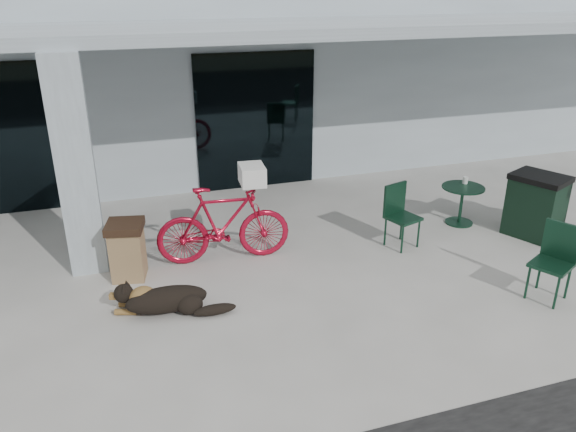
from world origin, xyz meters
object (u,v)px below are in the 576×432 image
object	(u,v)px
wheeled_bin	(536,206)
bicycle	(223,224)
cafe_table_far	(461,205)
cafe_chair_far_b	(551,264)
dog	(167,298)
trash_receptacle	(128,250)
cafe_chair_far_a	(403,217)

from	to	relation	value
wheeled_bin	bicycle	bearing A→B (deg)	147.73
cafe_table_far	cafe_chair_far_b	size ratio (longest dim) A/B	0.70
dog	trash_receptacle	distance (m)	1.19
cafe_chair_far_b	wheeled_bin	world-z (taller)	wheeled_bin
cafe_chair_far_a	trash_receptacle	world-z (taller)	cafe_chair_far_a
bicycle	cafe_chair_far_a	distance (m)	2.82
dog	cafe_chair_far_a	xyz separation A→B (m)	(3.81, 0.80, 0.30)
cafe_table_far	trash_receptacle	world-z (taller)	trash_receptacle
dog	cafe_table_far	distance (m)	5.39
trash_receptacle	wheeled_bin	bearing A→B (deg)	-5.29
bicycle	trash_receptacle	bearing A→B (deg)	99.07
dog	cafe_chair_far_a	distance (m)	3.90
bicycle	trash_receptacle	xyz separation A→B (m)	(-1.41, -0.10, -0.17)
bicycle	cafe_chair_far_a	bearing A→B (deg)	-93.13
cafe_table_far	wheeled_bin	xyz separation A→B (m)	(0.86, -0.80, 0.19)
dog	cafe_chair_far_b	bearing A→B (deg)	3.81
trash_receptacle	cafe_chair_far_b	bearing A→B (deg)	-23.90
cafe_table_far	cafe_chair_far_b	bearing A→B (deg)	-97.95
cafe_chair_far_a	trash_receptacle	distance (m)	4.22
cafe_chair_far_b	trash_receptacle	world-z (taller)	cafe_chair_far_b
cafe_chair_far_b	trash_receptacle	distance (m)	5.76
cafe_chair_far_b	wheeled_bin	bearing A→B (deg)	118.07
bicycle	cafe_table_far	distance (m)	4.22
bicycle	trash_receptacle	distance (m)	1.43
cafe_chair_far_a	cafe_chair_far_b	distance (m)	2.30
cafe_chair_far_a	wheeled_bin	distance (m)	2.30
cafe_table_far	cafe_chair_far_a	world-z (taller)	cafe_chair_far_a
trash_receptacle	wheeled_bin	distance (m)	6.51
dog	cafe_table_far	size ratio (longest dim) A/B	1.65
cafe_chair_far_a	cafe_chair_far_b	world-z (taller)	cafe_chair_far_b
bicycle	dog	world-z (taller)	bicycle
bicycle	trash_receptacle	world-z (taller)	bicycle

